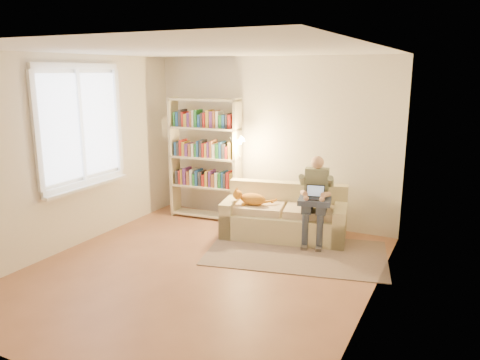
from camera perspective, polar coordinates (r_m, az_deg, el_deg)
The scene contains 14 objects.
floor at distance 5.82m, azimuth -4.94°, elevation -11.01°, with size 4.50×4.50×0.00m, color #925D42.
ceiling at distance 5.32m, azimuth -5.51°, elevation 15.49°, with size 4.00×4.50×0.02m, color white.
wall_left at distance 6.67m, azimuth -20.03°, elevation 3.07°, with size 0.02×4.50×2.60m, color silver.
wall_right at distance 4.71m, azimuth 16.01°, elevation -0.60°, with size 0.02×4.50×2.60m, color silver.
wall_back at distance 7.40m, azimuth 3.97°, elevation 4.75°, with size 4.00×0.02×2.60m, color silver.
wall_front at distance 3.76m, azimuth -23.50°, elevation -4.66°, with size 4.00×0.02×2.60m, color silver.
window at distance 6.76m, azimuth -18.55°, elevation 3.95°, with size 0.12×1.52×1.69m.
sofa at distance 6.91m, azimuth 5.46°, elevation -4.65°, with size 1.89×1.15×0.75m.
person at distance 6.60m, azimuth 9.20°, elevation -1.78°, with size 0.42×0.58×1.22m.
cat at distance 6.79m, azimuth 1.79°, elevation -2.28°, with size 0.57×0.29×0.22m.
blanket at distance 6.53m, azimuth 8.39°, elevation -2.49°, with size 0.44×0.36×0.07m, color #2C354E.
laptop at distance 6.51m, azimuth 8.43°, elevation -1.77°, with size 0.29×0.27×0.21m.
bookshelf at distance 7.58m, azimuth -4.27°, elevation 3.32°, with size 1.32×0.40×1.97m.
rug at distance 6.37m, azimuth 6.88°, elevation -8.81°, with size 2.34×1.39×0.01m, color gray.
Camera 1 is at (2.79, -4.52, 2.38)m, focal length 35.00 mm.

